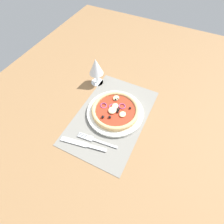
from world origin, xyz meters
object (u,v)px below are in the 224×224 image
Objects in this scene: wine_glass at (96,67)px; fork at (95,140)px; knife at (83,144)px; pizza at (115,110)px; plate at (115,112)px.

fork is at bearing -152.36° from wine_glass.
knife reaches higher than fork.
pizza is 24.14cm from wine_glass.
plate is 1.31× the size of knife.
wine_glass reaches higher than pizza.
wine_glass is (35.13, 12.78, 9.40)cm from knife.
pizza is at bearing 52.30° from plate.
fork is at bearing -142.00° from knife.
fork is 36.47cm from wine_glass.
wine_glass is (14.65, 17.78, 7.20)cm from pizza.
wine_glass is (31.21, 16.34, 9.43)cm from fork.
knife is at bearing 166.16° from plate.
fork is at bearing 175.03° from pizza.
plate is 24.77cm from wine_glass.
pizza reaches higher than knife.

